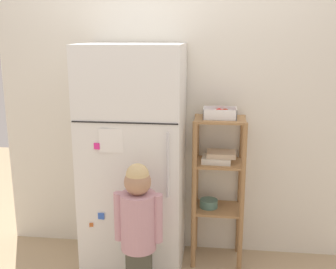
{
  "coord_description": "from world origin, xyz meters",
  "views": [
    {
      "loc": [
        0.36,
        -2.8,
        1.73
      ],
      "look_at": [
        0.02,
        0.02,
        1.03
      ],
      "focal_mm": 44.31,
      "sensor_mm": 36.0,
      "label": 1
    }
  ],
  "objects": [
    {
      "name": "child_standing",
      "position": [
        -0.11,
        -0.45,
        0.58
      ],
      "size": [
        0.31,
        0.23,
        0.96
      ],
      "color": "#49493D",
      "rests_on": "ground"
    },
    {
      "name": "pantry_shelf_unit",
      "position": [
        0.38,
        0.15,
        0.68
      ],
      "size": [
        0.38,
        0.3,
        1.13
      ],
      "color": "#9E7247",
      "rests_on": "ground"
    },
    {
      "name": "fruit_bin",
      "position": [
        0.39,
        0.14,
        1.16
      ],
      "size": [
        0.24,
        0.16,
        0.08
      ],
      "color": "white",
      "rests_on": "pantry_shelf_unit"
    },
    {
      "name": "ground_plane",
      "position": [
        0.0,
        0.0,
        0.0
      ],
      "size": [
        6.0,
        6.0,
        0.0
      ],
      "primitive_type": "plane",
      "color": "tan"
    },
    {
      "name": "refrigerator",
      "position": [
        -0.23,
        0.02,
        0.83
      ],
      "size": [
        0.71,
        0.59,
        1.65
      ],
      "color": "white",
      "rests_on": "ground"
    },
    {
      "name": "kitchen_wall_back",
      "position": [
        0.0,
        0.33,
        1.08
      ],
      "size": [
        2.68,
        0.03,
        2.15
      ],
      "primitive_type": "cube",
      "color": "silver",
      "rests_on": "ground"
    }
  ]
}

